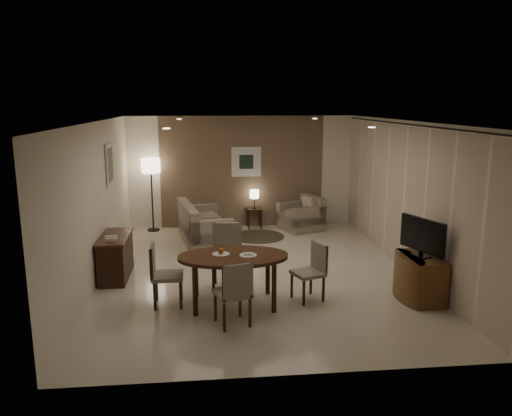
{
  "coord_description": "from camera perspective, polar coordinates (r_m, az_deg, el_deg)",
  "views": [
    {
      "loc": [
        -0.91,
        -8.55,
        3.04
      ],
      "look_at": [
        0.0,
        0.2,
        1.15
      ],
      "focal_mm": 35.0,
      "sensor_mm": 36.0,
      "label": 1
    }
  ],
  "objects": [
    {
      "name": "armchair",
      "position": [
        12.02,
        5.15,
        -0.61
      ],
      "size": [
        1.12,
        1.15,
        0.8
      ],
      "primitive_type": null,
      "rotation": [
        0.0,
        0.0,
        -1.21
      ],
      "color": "gray",
      "rests_on": "floor"
    },
    {
      "name": "taupe_accent",
      "position": [
        12.19,
        -1.6,
        4.14
      ],
      "size": [
        3.96,
        0.03,
        2.7
      ],
      "primitive_type": "cube",
      "color": "brown",
      "rests_on": "wall_back"
    },
    {
      "name": "round_rug",
      "position": [
        11.44,
        0.23,
        -3.26
      ],
      "size": [
        1.2,
        1.2,
        0.01
      ],
      "primitive_type": "cylinder",
      "color": "#473E27",
      "rests_on": "floor"
    },
    {
      "name": "chair_right",
      "position": [
        7.82,
        5.93,
        -7.34
      ],
      "size": [
        0.55,
        0.55,
        0.89
      ],
      "primitive_type": null,
      "rotation": [
        0.0,
        0.0,
        -1.21
      ],
      "color": "gray",
      "rests_on": "floor"
    },
    {
      "name": "plate_b",
      "position": [
        7.47,
        -0.91,
        -5.43
      ],
      "size": [
        0.26,
        0.26,
        0.02
      ],
      "primitive_type": "cylinder",
      "color": "white",
      "rests_on": "dining_table"
    },
    {
      "name": "telephone",
      "position": [
        8.7,
        -16.22,
        -3.3
      ],
      "size": [
        0.2,
        0.14,
        0.09
      ],
      "primitive_type": null,
      "color": "white",
      "rests_on": "console_desk"
    },
    {
      "name": "side_table",
      "position": [
        12.19,
        -0.19,
        -1.14
      ],
      "size": [
        0.38,
        0.38,
        0.49
      ],
      "primitive_type": null,
      "color": "black",
      "rests_on": "floor"
    },
    {
      "name": "room_shell",
      "position": [
        9.16,
        -0.13,
        1.49
      ],
      "size": [
        5.5,
        7.0,
        2.7
      ],
      "color": "beige",
      "rests_on": "ground"
    },
    {
      "name": "console_desk",
      "position": [
        9.1,
        -15.73,
        -5.38
      ],
      "size": [
        0.48,
        1.2,
        0.75
      ],
      "primitive_type": null,
      "color": "#452916",
      "rests_on": "floor"
    },
    {
      "name": "tv_cabinet",
      "position": [
        8.24,
        18.28,
        -7.56
      ],
      "size": [
        0.48,
        0.9,
        0.7
      ],
      "primitive_type": null,
      "color": "brown",
      "rests_on": "floor"
    },
    {
      "name": "plate_a",
      "position": [
        7.54,
        -4.02,
        -5.29
      ],
      "size": [
        0.26,
        0.26,
        0.02
      ],
      "primitive_type": "cylinder",
      "color": "white",
      "rests_on": "dining_table"
    },
    {
      "name": "dining_table",
      "position": [
        7.63,
        -2.6,
        -8.21
      ],
      "size": [
        1.66,
        1.04,
        0.78
      ],
      "primitive_type": null,
      "color": "#452916",
      "rests_on": "floor"
    },
    {
      "name": "downlight_fl",
      "position": [
        10.37,
        -8.77,
        10.02
      ],
      "size": [
        0.1,
        0.1,
        0.01
      ],
      "primitive_type": "cylinder",
      "color": "white",
      "rests_on": "ceiling"
    },
    {
      "name": "chair_near",
      "position": [
        6.96,
        -2.73,
        -9.6
      ],
      "size": [
        0.56,
        0.56,
        0.93
      ],
      "primitive_type": null,
      "rotation": [
        0.0,
        0.0,
        3.44
      ],
      "color": "gray",
      "rests_on": "floor"
    },
    {
      "name": "art_left_frame",
      "position": [
        9.99,
        -16.38,
        4.79
      ],
      "size": [
        0.03,
        0.6,
        0.8
      ],
      "primitive_type": "cube",
      "color": "silver",
      "rests_on": "wall_left"
    },
    {
      "name": "curtain_rod",
      "position": [
        9.28,
        17.04,
        9.13
      ],
      "size": [
        0.03,
        6.8,
        0.03
      ],
      "primitive_type": "cylinder",
      "rotation": [
        1.57,
        0.0,
        0.0
      ],
      "color": "black",
      "rests_on": "wall_right"
    },
    {
      "name": "fruit_apple",
      "position": [
        7.53,
        -4.03,
        -4.9
      ],
      "size": [
        0.09,
        0.09,
        0.09
      ],
      "primitive_type": "sphere",
      "color": "#A34B12",
      "rests_on": "plate_a"
    },
    {
      "name": "napkin",
      "position": [
        7.46,
        -0.91,
        -5.26
      ],
      "size": [
        0.12,
        0.08,
        0.03
      ],
      "primitive_type": "cube",
      "color": "white",
      "rests_on": "plate_b"
    },
    {
      "name": "downlight_nr",
      "position": [
        7.15,
        13.09,
        8.97
      ],
      "size": [
        0.1,
        0.1,
        0.01
      ],
      "primitive_type": "cylinder",
      "color": "white",
      "rests_on": "ceiling"
    },
    {
      "name": "chair_left",
      "position": [
        7.7,
        -10.06,
        -7.55
      ],
      "size": [
        0.47,
        0.47,
        0.95
      ],
      "primitive_type": null,
      "rotation": [
        0.0,
        0.0,
        1.59
      ],
      "color": "gray",
      "rests_on": "floor"
    },
    {
      "name": "art_back_canvas",
      "position": [
        12.13,
        -1.12,
        5.29
      ],
      "size": [
        0.34,
        0.01,
        0.34
      ],
      "primitive_type": "cube",
      "color": "#192E20",
      "rests_on": "wall_back"
    },
    {
      "name": "table_lamp",
      "position": [
        12.08,
        -0.19,
        1.14
      ],
      "size": [
        0.22,
        0.22,
        0.5
      ],
      "primitive_type": null,
      "color": "#FFEAC1",
      "rests_on": "side_table"
    },
    {
      "name": "art_back_frame",
      "position": [
        12.14,
        -1.12,
        5.3
      ],
      "size": [
        0.72,
        0.03,
        0.72
      ],
      "primitive_type": "cube",
      "color": "silver",
      "rests_on": "wall_back"
    },
    {
      "name": "floor_lamp",
      "position": [
        12.05,
        -11.8,
        1.47
      ],
      "size": [
        0.44,
        0.44,
        1.73
      ],
      "primitive_type": null,
      "color": "#FFE5B7",
      "rests_on": "floor"
    },
    {
      "name": "downlight_nl",
      "position": [
        6.78,
        -10.2,
        8.94
      ],
      "size": [
        0.1,
        0.1,
        0.01
      ],
      "primitive_type": "cylinder",
      "color": "white",
      "rests_on": "ceiling"
    },
    {
      "name": "curtain_wall",
      "position": [
        9.43,
        16.55,
        1.11
      ],
      "size": [
        0.08,
        6.7,
        2.58
      ],
      "primitive_type": null,
      "color": "beige",
      "rests_on": "wall_right"
    },
    {
      "name": "sofa",
      "position": [
        10.99,
        -5.9,
        -1.69
      ],
      "size": [
        1.96,
        1.23,
        0.86
      ],
      "primitive_type": null,
      "rotation": [
        0.0,
        0.0,
        1.76
      ],
      "color": "gray",
      "rests_on": "floor"
    },
    {
      "name": "flat_tv",
      "position": [
        8.04,
        18.46,
        -3.07
      ],
      "size": [
        0.36,
        0.85,
        0.6
      ],
      "primitive_type": null,
      "rotation": [
        0.0,
        0.0,
        0.35
      ],
      "color": "black",
      "rests_on": "tv_cabinet"
    },
    {
      "name": "art_left_canvas",
      "position": [
        9.99,
        -16.3,
        4.79
      ],
      "size": [
        0.01,
        0.46,
        0.64
      ],
      "primitive_type": "cube",
      "color": "gray",
      "rests_on": "wall_left"
    },
    {
      "name": "downlight_fr",
      "position": [
        10.61,
        6.75,
        10.12
      ],
      "size": [
        0.1,
        0.1,
        0.01
      ],
      "primitive_type": "cylinder",
      "color": "white",
      "rests_on": "ceiling"
    },
    {
      "name": "chair_far",
      "position": [
        8.22,
        -3.34,
        -5.67
      ],
      "size": [
        0.56,
        0.56,
        1.06
      ],
      "primitive_type": null,
      "rotation": [
        0.0,
        0.0,
        -0.08
      ],
      "color": "gray",
      "rests_on": "floor"
    }
  ]
}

